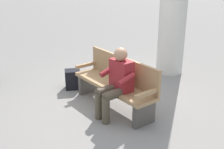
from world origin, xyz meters
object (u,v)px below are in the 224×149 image
(bench_near, at_px, (116,82))
(support_pillar, at_px, (174,1))
(person_seated, at_px, (116,81))
(backpack, at_px, (73,79))

(bench_near, xyz_separation_m, support_pillar, (0.51, -2.16, 1.20))
(person_seated, distance_m, backpack, 1.52)
(bench_near, distance_m, support_pillar, 2.52)
(support_pillar, bearing_deg, bench_near, 103.22)
(backpack, bearing_deg, bench_near, -172.83)
(person_seated, bearing_deg, backpack, -0.55)
(bench_near, xyz_separation_m, person_seated, (-0.27, 0.25, 0.17))
(bench_near, distance_m, person_seated, 0.41)
(support_pillar, bearing_deg, person_seated, 107.97)
(person_seated, bearing_deg, bench_near, -38.91)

